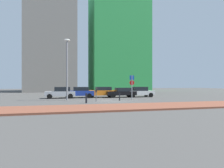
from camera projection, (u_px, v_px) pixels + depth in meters
ground_plane at (109, 101)px, 21.37m from camera, size 120.00×120.00×0.00m
sidewalk_brick at (126, 107)px, 15.12m from camera, size 40.00×4.15×0.14m
parked_car_silver at (61, 92)px, 25.24m from camera, size 3.94×1.94×1.53m
parked_car_blue at (79, 92)px, 26.14m from camera, size 4.32×2.27×1.52m
parked_car_orange at (102, 92)px, 27.05m from camera, size 4.59×2.11×1.51m
parked_car_black at (121, 92)px, 26.96m from camera, size 4.36×1.97×1.39m
parked_car_white at (140, 92)px, 27.77m from camera, size 4.15×2.03×1.50m
parking_sign_post at (132, 84)px, 23.00m from camera, size 0.60×0.10×3.01m
parking_meter at (96, 94)px, 20.78m from camera, size 0.18×0.14×1.30m
street_lamp at (67, 64)px, 22.14m from camera, size 0.70×0.36×7.29m
traffic_bollard_near at (119, 97)px, 21.55m from camera, size 0.14×0.14×0.92m
traffic_bollard_mid at (86, 98)px, 18.77m from camera, size 0.18×0.18×1.00m
building_colorful_midrise at (117, 40)px, 53.74m from camera, size 15.23×13.94×29.50m
building_under_construction at (53, 48)px, 49.25m from camera, size 12.04×14.46×22.91m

